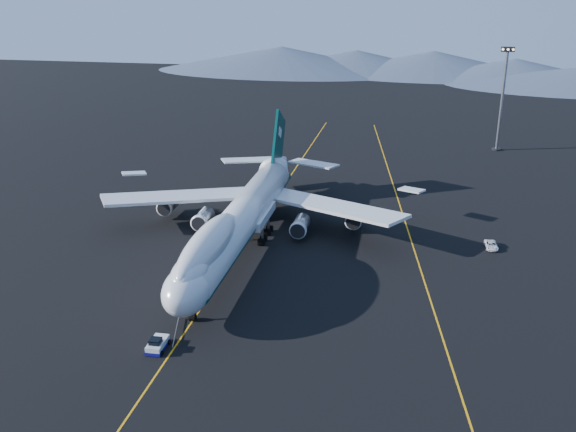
% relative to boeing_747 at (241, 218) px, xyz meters
% --- Properties ---
extents(ground, '(500.00, 500.00, 0.00)m').
position_rel_boeing_747_xyz_m(ground, '(-0.00, -0.03, -5.81)').
color(ground, black).
rests_on(ground, ground).
extents(taxiway_line_main, '(0.25, 220.00, 0.01)m').
position_rel_boeing_747_xyz_m(taxiway_line_main, '(-0.00, -0.03, -5.80)').
color(taxiway_line_main, orange).
rests_on(taxiway_line_main, ground).
extents(taxiway_line_side, '(28.08, 198.09, 0.01)m').
position_rel_boeing_747_xyz_m(taxiway_line_side, '(30.00, 9.97, -5.80)').
color(taxiway_line_side, orange).
rests_on(taxiway_line_side, ground).
extents(boeing_747, '(59.62, 72.43, 19.37)m').
position_rel_boeing_747_xyz_m(boeing_747, '(0.00, 0.00, 0.00)').
color(boeing_747, silver).
rests_on(boeing_747, ground).
extents(pushback_tug, '(2.45, 4.15, 1.79)m').
position_rel_boeing_747_xyz_m(pushback_tug, '(-2.05, -34.53, -5.25)').
color(pushback_tug, silver).
rests_on(pushback_tug, ground).
extents(service_van, '(2.34, 4.57, 1.24)m').
position_rel_boeing_747_xyz_m(service_van, '(44.25, 8.83, -5.20)').
color(service_van, white).
rests_on(service_van, ground).
extents(floodlight_mast, '(3.52, 2.64, 28.52)m').
position_rel_boeing_747_xyz_m(floodlight_mast, '(52.58, 82.80, 8.64)').
color(floodlight_mast, black).
rests_on(floodlight_mast, ground).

